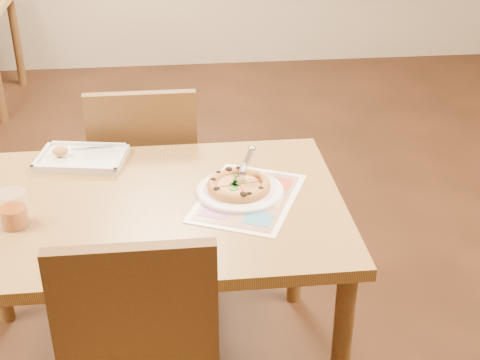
{
  "coord_description": "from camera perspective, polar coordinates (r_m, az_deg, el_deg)",
  "views": [
    {
      "loc": [
        0.12,
        -1.85,
        1.8
      ],
      "look_at": [
        0.33,
        0.03,
        0.77
      ],
      "focal_mm": 50.0,
      "sensor_mm": 36.0,
      "label": 1
    }
  ],
  "objects": [
    {
      "name": "plate",
      "position": [
        2.17,
        0.0,
        -0.98
      ],
      "size": [
        0.34,
        0.34,
        0.02
      ],
      "primitive_type": "cylinder",
      "rotation": [
        0.0,
        0.0,
        -0.21
      ],
      "color": "white",
      "rests_on": "dining_table"
    },
    {
      "name": "glass_tumbler",
      "position": [
        2.1,
        -18.79,
        -2.55
      ],
      "size": [
        0.09,
        0.09,
        0.11
      ],
      "rotation": [
        0.0,
        0.0,
        -0.41
      ],
      "color": "#8B390A",
      "rests_on": "dining_table"
    },
    {
      "name": "pizza_cutter",
      "position": [
        2.18,
        0.48,
        1.28
      ],
      "size": [
        0.07,
        0.14,
        0.08
      ],
      "rotation": [
        0.0,
        0.0,
        1.13
      ],
      "color": "silver",
      "rests_on": "pizza"
    },
    {
      "name": "pizza",
      "position": [
        2.17,
        -0.1,
        -0.46
      ],
      "size": [
        0.21,
        0.21,
        0.03
      ],
      "rotation": [
        0.0,
        0.0,
        0.17
      ],
      "color": "#D28647",
      "rests_on": "plate"
    },
    {
      "name": "room",
      "position": [
        1.91,
        -9.99,
        14.53
      ],
      "size": [
        7.0,
        7.0,
        7.0
      ],
      "color": "#351A0E",
      "rests_on": "ground"
    },
    {
      "name": "appetizer_tray",
      "position": [
        2.44,
        -13.47,
        1.77
      ],
      "size": [
        0.33,
        0.26,
        0.06
      ],
      "rotation": [
        0.0,
        0.0,
        -0.18
      ],
      "color": "silver",
      "rests_on": "dining_table"
    },
    {
      "name": "menu",
      "position": [
        2.15,
        0.69,
        -1.5
      ],
      "size": [
        0.43,
        0.49,
        0.0
      ],
      "primitive_type": "cube",
      "rotation": [
        0.0,
        0.0,
        -0.42
      ],
      "color": "white",
      "rests_on": "dining_table"
    },
    {
      "name": "chair_far",
      "position": [
        2.75,
        -8.07,
        1.55
      ],
      "size": [
        0.42,
        0.42,
        0.47
      ],
      "rotation": [
        0.0,
        0.0,
        3.14
      ],
      "color": "brown",
      "rests_on": "ground"
    },
    {
      "name": "dining_table",
      "position": [
        2.19,
        -8.43,
        -3.95
      ],
      "size": [
        1.3,
        0.85,
        0.72
      ],
      "color": "#A37F41",
      "rests_on": "ground"
    }
  ]
}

